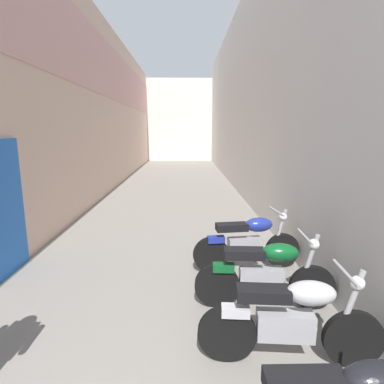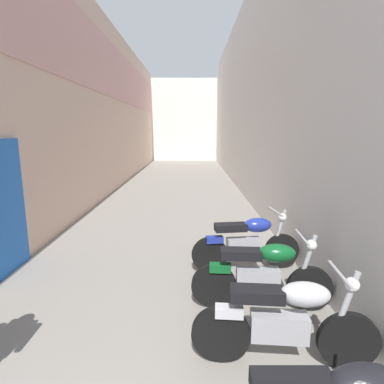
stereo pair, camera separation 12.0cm
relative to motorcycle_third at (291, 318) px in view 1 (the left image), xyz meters
name	(u,v)px [view 1 (the left image)]	position (x,y,z in m)	size (l,w,h in m)	color
ground_plane	(171,204)	(-1.52, 7.12, -0.50)	(41.18, 41.18, 0.00)	gray
building_left	(100,106)	(-4.16, 9.06, 2.70)	(0.45, 25.18, 6.33)	beige
building_right	(245,99)	(1.14, 9.12, 2.96)	(0.45, 25.18, 6.93)	silver
building_far_end	(180,121)	(-1.52, 22.72, 2.56)	(7.91, 2.00, 6.12)	beige
motorcycle_third	(291,318)	(0.00, 0.00, 0.00)	(1.85, 0.58, 1.04)	black
motorcycle_fourth	(266,272)	(0.00, 1.03, 0.00)	(1.85, 0.58, 1.04)	black
motorcycle_fifth	(248,241)	(0.00, 2.22, 0.00)	(1.85, 0.58, 1.04)	black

